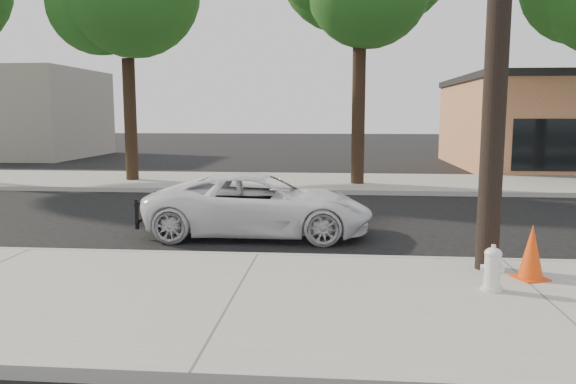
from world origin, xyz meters
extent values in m
plane|color=black|center=(0.00, 0.00, 0.00)|extent=(120.00, 120.00, 0.00)
cube|color=gray|center=(0.00, -4.30, 0.07)|extent=(90.00, 4.40, 0.15)
cube|color=gray|center=(0.00, 8.50, 0.07)|extent=(90.00, 5.00, 0.15)
cube|color=#9E9B93|center=(0.00, -2.10, 0.07)|extent=(90.00, 0.12, 0.16)
cylinder|color=black|center=(-6.00, 8.20, 2.28)|extent=(0.44, 0.44, 4.25)
sphere|color=#214F16|center=(-6.00, 8.20, 5.80)|extent=(4.20, 4.20, 4.20)
cylinder|color=black|center=(2.00, 7.80, 2.53)|extent=(0.44, 0.44, 4.75)
imported|color=white|center=(-0.25, 0.05, 0.64)|extent=(4.61, 2.17, 1.28)
cylinder|color=silver|center=(3.39, -3.78, 0.18)|extent=(0.28, 0.28, 0.05)
cylinder|color=silver|center=(3.39, -3.78, 0.39)|extent=(0.21, 0.21, 0.49)
ellipsoid|color=silver|center=(3.39, -3.78, 0.65)|extent=(0.23, 0.23, 0.16)
cylinder|color=silver|center=(3.39, -3.78, 0.44)|extent=(0.32, 0.19, 0.10)
cylinder|color=silver|center=(3.39, -3.78, 0.44)|extent=(0.17, 0.19, 0.12)
cube|color=#E4420C|center=(4.09, -3.19, 0.16)|extent=(0.52, 0.52, 0.02)
cone|color=#E4420C|center=(4.09, -3.19, 0.55)|extent=(0.47, 0.47, 0.79)
camera|label=1|loc=(1.32, -11.23, 2.49)|focal=35.00mm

